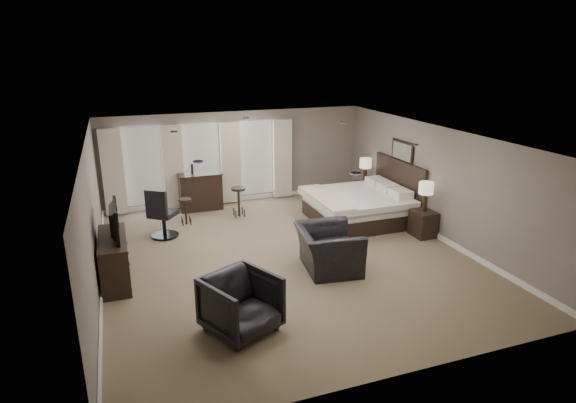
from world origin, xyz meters
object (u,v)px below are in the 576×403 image
object	(u,v)px
bar_counter	(200,191)
bar_stool_right	(239,202)
nightstand_near	(423,223)
dresser	(114,260)
bar_stool_left	(186,211)
bed	(361,193)
lamp_far	(365,170)
armchair_far	(241,301)
desk_chair	(163,212)
nightstand_far	(364,192)
tv	(111,234)
armchair_near	(328,242)
lamp_near	(425,197)

from	to	relation	value
bar_counter	bar_stool_right	bearing A→B (deg)	-48.43
nightstand_near	bar_counter	bearing A→B (deg)	140.50
dresser	bar_stool_left	distance (m)	3.23
bed	bar_stool_right	bearing A→B (deg)	154.04
bar_counter	bar_stool_left	bearing A→B (deg)	-118.09
lamp_far	armchair_far	xyz separation A→B (m)	(-5.08, -5.36, -0.41)
nightstand_near	desk_chair	distance (m)	6.15
bar_stool_left	desk_chair	bearing A→B (deg)	-131.43
nightstand_far	lamp_far	distance (m)	0.64
tv	armchair_far	world-z (taller)	tv
bar_stool_right	armchair_near	bearing A→B (deg)	-76.45
bed	dresser	world-z (taller)	bed
bed	bar_stool_left	distance (m)	4.50
bar_stool_right	nightstand_near	bearing A→B (deg)	-37.12
lamp_far	dresser	xyz separation A→B (m)	(-6.92, -2.90, -0.47)
lamp_far	tv	size ratio (longest dim) A/B	0.63
bed	nightstand_far	distance (m)	1.77
lamp_near	tv	xyz separation A→B (m)	(-6.92, -0.00, 0.01)
bar_counter	desk_chair	world-z (taller)	desk_chair
armchair_near	bar_stool_right	xyz separation A→B (m)	(-0.90, 3.72, -0.19)
bar_counter	bar_stool_right	xyz separation A→B (m)	(0.84, -0.95, -0.12)
tv	dresser	bearing A→B (deg)	0.00
armchair_far	desk_chair	bearing A→B (deg)	73.78
nightstand_far	dresser	size ratio (longest dim) A/B	0.36
armchair_far	bar_stool_right	size ratio (longest dim) A/B	1.31
tv	desk_chair	distance (m)	2.36
lamp_near	bar_stool_left	xyz separation A→B (m)	(-5.18, 2.72, -0.64)
armchair_near	bar_stool_right	size ratio (longest dim) A/B	1.69
desk_chair	nightstand_far	bearing A→B (deg)	-135.09
tv	armchair_far	distance (m)	3.11
dresser	bar_stool_left	bearing A→B (deg)	57.49
armchair_near	desk_chair	size ratio (longest dim) A/B	1.10
dresser	bar_stool_right	world-z (taller)	dresser
nightstand_far	armchair_near	xyz separation A→B (m)	(-2.87, -3.77, 0.30)
lamp_far	dresser	bearing A→B (deg)	-157.26
lamp_near	desk_chair	distance (m)	6.15
nightstand_far	bar_stool_left	bearing A→B (deg)	-178.06
bed	nightstand_near	bearing A→B (deg)	-58.46
lamp_near	armchair_far	xyz separation A→B (m)	(-5.08, -2.46, -0.46)
armchair_far	desk_chair	distance (m)	4.55
lamp_near	dresser	bearing A→B (deg)	-179.99
bed	bar_stool_right	xyz separation A→B (m)	(-2.88, 1.40, -0.36)
tv	armchair_near	size ratio (longest dim) A/B	0.84
lamp_near	armchair_near	distance (m)	3.02
bar_counter	bed	bearing A→B (deg)	-32.29
bed	desk_chair	world-z (taller)	bed
bed	nightstand_near	size ratio (longest dim) A/B	3.81
lamp_far	tv	world-z (taller)	lamp_far
nightstand_near	armchair_near	bearing A→B (deg)	-163.20
bar_counter	lamp_far	bearing A→B (deg)	-11.05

